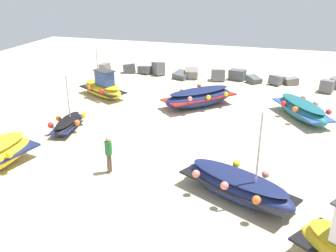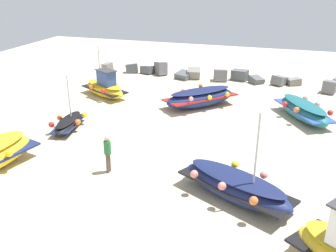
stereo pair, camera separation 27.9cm
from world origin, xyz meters
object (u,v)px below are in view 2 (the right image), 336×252
at_px(fishing_boat_0, 235,186).
at_px(fishing_boat_6, 303,110).
at_px(fishing_boat_1, 200,97).
at_px(person_walking, 108,152).
at_px(fishing_boat_5, 69,123).
at_px(fishing_boat_2, 105,87).

distance_m(fishing_boat_0, fishing_boat_6, 10.22).
xyz_separation_m(fishing_boat_0, fishing_boat_1, (-3.83, 10.23, 0.08)).
height_order(fishing_boat_1, person_walking, person_walking).
relative_size(fishing_boat_0, person_walking, 2.91).
bearing_deg(fishing_boat_6, fishing_boat_0, -45.93).
bearing_deg(fishing_boat_6, fishing_boat_5, -96.93).
relative_size(fishing_boat_0, fishing_boat_6, 1.06).
xyz_separation_m(fishing_boat_5, person_walking, (4.35, -3.80, 0.65)).
bearing_deg(fishing_boat_1, fishing_boat_6, 129.80).
bearing_deg(fishing_boat_2, fishing_boat_0, -15.52).
height_order(fishing_boat_2, fishing_boat_5, fishing_boat_2).
bearing_deg(fishing_boat_5, fishing_boat_6, 104.09).
relative_size(fishing_boat_1, person_walking, 2.85).
bearing_deg(fishing_boat_0, person_walking, 22.19).
relative_size(fishing_boat_0, fishing_boat_2, 1.22).
bearing_deg(fishing_boat_5, fishing_boat_0, 57.32).
bearing_deg(person_walking, fishing_boat_2, -61.51).
distance_m(fishing_boat_5, person_walking, 5.81).
distance_m(fishing_boat_5, fishing_boat_6, 13.90).
relative_size(fishing_boat_5, fishing_boat_6, 0.69).
bearing_deg(fishing_boat_1, fishing_boat_5, -2.94).
bearing_deg(fishing_boat_6, person_walking, -72.38).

